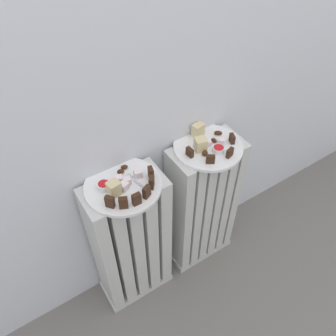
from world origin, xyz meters
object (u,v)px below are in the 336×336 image
Objects in this scene: radiator_right at (201,206)px; jam_bowl_left at (104,186)px; radiator_left at (131,243)px; fork at (136,181)px; jam_bowl_right at (218,149)px; plate_left at (123,186)px; plate_right at (208,147)px.

jam_bowl_left reaches higher than radiator_right.
fork is (0.04, -0.01, 0.34)m from radiator_left.
radiator_right is 0.36m from jam_bowl_right.
jam_bowl_right is at bearing -76.54° from radiator_right.
radiator_left is at bearing 0.00° from plate_left.
jam_bowl_right reaches higher than plate_right.
radiator_left is 15.31× the size of jam_bowl_right.
jam_bowl_left is at bearing 177.54° from radiator_right.
jam_bowl_right is 0.43× the size of fork.
fork is (-0.31, 0.03, -0.01)m from jam_bowl_right.
radiator_right is 15.60× the size of jam_bowl_left.
radiator_left and radiator_right have the same top height.
jam_bowl_right is at bearing -6.99° from plate_left.
fork is at bearing -177.62° from radiator_right.
plate_right is 2.50× the size of fork.
radiator_left is 2.63× the size of plate_left.
fork is (0.10, -0.03, -0.01)m from jam_bowl_left.
radiator_right is at bearing 2.38° from fork.
plate_right is 0.30m from fork.
fork is at bearing -17.16° from jam_bowl_left.
jam_bowl_left is at bearing 162.84° from fork.
plate_left reaches higher than radiator_right.
jam_bowl_right is (0.01, -0.04, 0.02)m from plate_right.
jam_bowl_right reaches higher than radiator_left.
fork is at bearing -17.73° from radiator_left.
radiator_right is at bearing 0.00° from radiator_left.
plate_left is 5.92× the size of jam_bowl_left.
jam_bowl_left reaches higher than fork.
radiator_left is 0.50m from jam_bowl_right.
plate_left is 0.34m from plate_right.
radiator_left is at bearing 173.01° from jam_bowl_right.
fork reaches higher than radiator_right.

